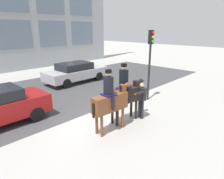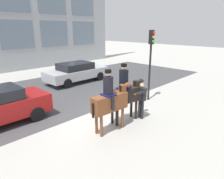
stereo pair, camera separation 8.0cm
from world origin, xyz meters
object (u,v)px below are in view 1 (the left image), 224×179
at_px(mounted_horse_companion, 125,94).
at_px(pedestrian_bystander, 141,98).
at_px(street_car_far_lane, 76,72).
at_px(traffic_light, 150,54).
at_px(mounted_horse_lead, 111,101).

height_order(mounted_horse_companion, pedestrian_bystander, mounted_horse_companion).
relative_size(street_car_far_lane, traffic_light, 1.24).
relative_size(mounted_horse_lead, pedestrian_bystander, 1.51).
relative_size(mounted_horse_lead, traffic_light, 0.65).
xyz_separation_m(mounted_horse_lead, street_car_far_lane, (3.52, 7.05, -0.48)).
relative_size(pedestrian_bystander, street_car_far_lane, 0.35).
relative_size(mounted_horse_companion, traffic_light, 0.67).
bearing_deg(traffic_light, mounted_horse_companion, -165.03).
bearing_deg(street_car_far_lane, traffic_light, -85.53).
bearing_deg(mounted_horse_companion, traffic_light, 23.31).
height_order(mounted_horse_lead, traffic_light, traffic_light).
distance_m(mounted_horse_companion, pedestrian_bystander, 0.82).
distance_m(mounted_horse_lead, mounted_horse_companion, 1.04).
xyz_separation_m(street_car_far_lane, traffic_light, (0.48, -6.11, 1.80)).
bearing_deg(traffic_light, mounted_horse_lead, -166.84).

